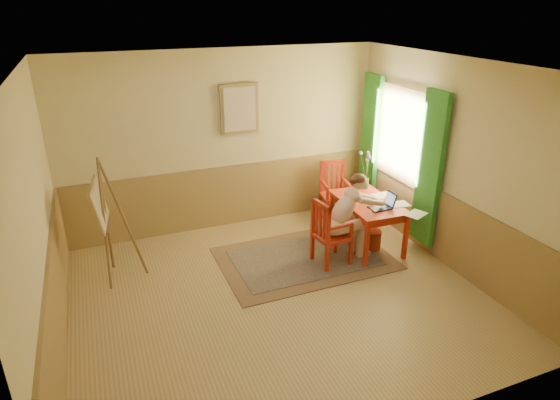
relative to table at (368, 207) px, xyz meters
name	(u,v)px	position (x,y,z in m)	size (l,w,h in m)	color
room	(278,193)	(-1.72, -0.74, 0.77)	(5.04, 4.54, 2.84)	tan
wainscot	(256,233)	(-1.72, 0.05, -0.13)	(5.00, 4.50, 1.00)	#A2844F
window	(398,148)	(0.70, 0.36, 0.71)	(0.12, 2.01, 2.20)	white
wall_portrait	(239,109)	(-1.47, 1.46, 1.27)	(0.60, 0.05, 0.76)	#9C8150
rug	(305,258)	(-1.03, -0.04, -0.62)	(2.41, 1.62, 0.02)	#8C7251
table	(368,207)	(0.00, 0.00, 0.00)	(0.76, 1.22, 0.72)	red
chair_left	(329,233)	(-0.78, -0.27, -0.15)	(0.49, 0.47, 0.96)	red
chair_back	(334,191)	(0.00, 1.04, -0.14)	(0.51, 0.52, 0.98)	red
figure	(348,214)	(-0.48, -0.24, 0.07)	(0.96, 0.46, 1.27)	beige
laptop	(383,205)	(0.07, -0.28, 0.13)	(0.36, 0.22, 0.22)	#1E2338
papers	(386,202)	(0.22, -0.14, 0.09)	(0.87, 1.21, 0.00)	white
vase	(366,172)	(0.23, 0.49, 0.36)	(0.20, 0.29, 0.59)	#3F724C
wastebasket	(372,240)	(0.02, -0.13, -0.48)	(0.27, 0.27, 0.29)	#BB3D26
easel	(103,209)	(-3.62, 0.47, 0.37)	(0.60, 0.76, 1.69)	brown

